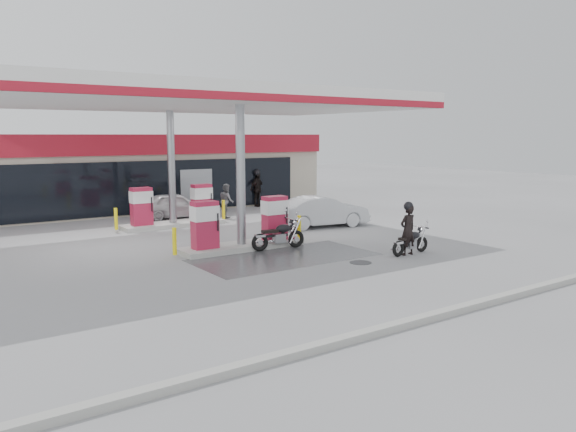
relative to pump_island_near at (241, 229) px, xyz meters
name	(u,v)px	position (x,y,z in m)	size (l,w,h in m)	color
ground	(272,259)	(0.00, -2.00, -0.71)	(90.00, 90.00, 0.00)	gray
wet_patch	(285,257)	(0.50, -2.00, -0.71)	(6.00, 3.00, 0.00)	#4C4C4F
drain_cover	(361,263)	(2.00, -4.00, -0.71)	(0.70, 0.70, 0.01)	#38383A
kerb	(445,313)	(0.00, -9.00, -0.64)	(28.00, 0.25, 0.15)	gray
store_building	(114,171)	(0.01, 13.94, 1.30)	(22.00, 8.22, 4.00)	#A9A38E
canopy	(201,101)	(0.00, 3.00, 4.56)	(16.00, 10.02, 5.51)	silver
pump_island_near	(241,229)	(0.00, 0.00, 0.00)	(5.14, 1.30, 1.78)	#9E9E99
pump_island_far	(173,210)	(0.00, 6.00, 0.00)	(5.14, 1.30, 1.78)	#9E9E99
main_motorcycle	(411,242)	(4.25, -3.99, -0.31)	(1.77, 0.68, 0.91)	black
biker_main	(408,230)	(4.06, -4.01, 0.13)	(0.62, 0.40, 1.69)	black
parked_motorcycle	(279,236)	(1.06, -0.80, -0.24)	(2.05, 0.79, 1.05)	black
sedan_white	(175,205)	(1.07, 8.20, -0.09)	(1.47, 3.65, 1.24)	silver
attendant	(227,201)	(3.21, 7.00, 0.11)	(0.80, 0.62, 1.65)	slate
hatchback_silver	(322,211)	(5.31, 2.20, -0.04)	(1.42, 4.07, 1.34)	#B2B6BB
parked_car_left	(37,207)	(-4.50, 11.40, -0.12)	(1.66, 4.08, 1.19)	black
biker_walking	(257,189)	(6.66, 9.80, 0.26)	(1.14, 0.48, 1.95)	black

